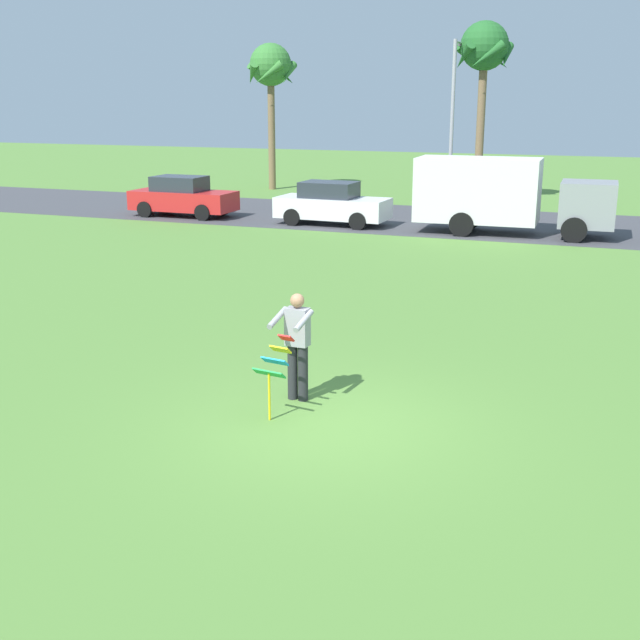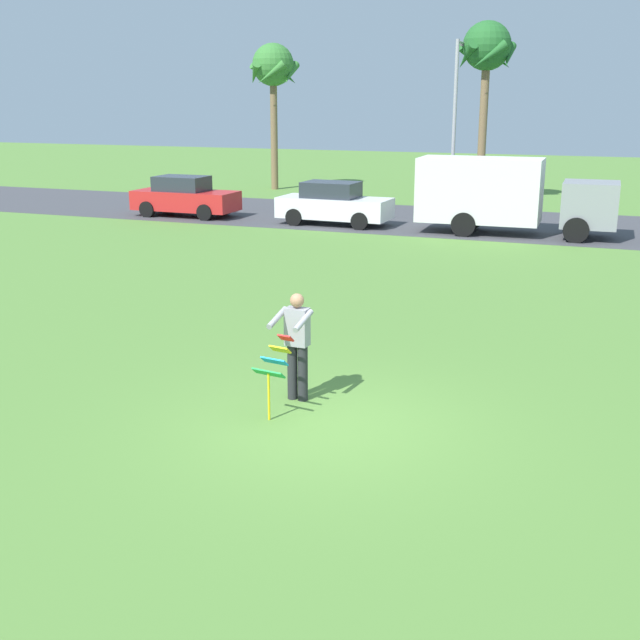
{
  "view_description": "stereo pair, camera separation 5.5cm",
  "coord_description": "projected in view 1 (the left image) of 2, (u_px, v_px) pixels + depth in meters",
  "views": [
    {
      "loc": [
        3.73,
        -10.32,
        4.64
      ],
      "look_at": [
        -0.81,
        1.82,
        1.05
      ],
      "focal_mm": 45.25,
      "sensor_mm": 36.0,
      "label": 1
    },
    {
      "loc": [
        3.78,
        -10.3,
        4.64
      ],
      "look_at": [
        -0.81,
        1.82,
        1.05
      ],
      "focal_mm": 45.25,
      "sensor_mm": 36.0,
      "label": 2
    }
  ],
  "objects": [
    {
      "name": "palm_tree_left_near",
      "position": [
        271.0,
        70.0,
        40.54
      ],
      "size": [
        2.58,
        2.71,
        7.27
      ],
      "color": "brown",
      "rests_on": "ground"
    },
    {
      "name": "parked_car_white",
      "position": [
        332.0,
        204.0,
        30.18
      ],
      "size": [
        4.26,
        1.95,
        1.6
      ],
      "color": "white",
      "rests_on": "ground"
    },
    {
      "name": "palm_tree_right_near",
      "position": [
        484.0,
        53.0,
        35.02
      ],
      "size": [
        2.58,
        2.71,
        7.85
      ],
      "color": "brown",
      "rests_on": "ground"
    },
    {
      "name": "kite_held",
      "position": [
        275.0,
        364.0,
        11.92
      ],
      "size": [
        0.53,
        0.68,
        1.21
      ],
      "color": "red",
      "rests_on": "ground"
    },
    {
      "name": "parked_truck_grey_van",
      "position": [
        502.0,
        194.0,
        27.9
      ],
      "size": [
        6.74,
        2.22,
        2.62
      ],
      "color": "gray",
      "rests_on": "ground"
    },
    {
      "name": "ground_plane",
      "position": [
        328.0,
        425.0,
        11.81
      ],
      "size": [
        120.0,
        120.0,
        0.0
      ],
      "primitive_type": "plane",
      "color": "#568438"
    },
    {
      "name": "streetlight_pole",
      "position": [
        453.0,
        113.0,
        34.67
      ],
      "size": [
        0.24,
        1.65,
        7.0
      ],
      "color": "#9E9EA3",
      "rests_on": "ground"
    },
    {
      "name": "parked_car_red",
      "position": [
        183.0,
        197.0,
        32.33
      ],
      "size": [
        4.21,
        1.85,
        1.6
      ],
      "color": "red",
      "rests_on": "ground"
    },
    {
      "name": "person_kite_flyer",
      "position": [
        297.0,
        342.0,
        12.55
      ],
      "size": [
        0.56,
        0.67,
        1.73
      ],
      "color": "#26262B",
      "rests_on": "ground"
    },
    {
      "name": "road_strip",
      "position": [
        514.0,
        225.0,
        30.38
      ],
      "size": [
        120.0,
        8.0,
        0.01
      ],
      "primitive_type": "cube",
      "color": "#424247",
      "rests_on": "ground"
    }
  ]
}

